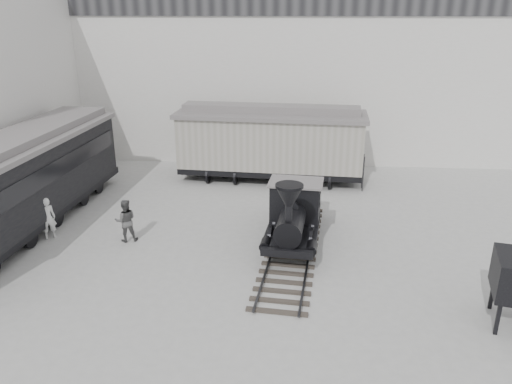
# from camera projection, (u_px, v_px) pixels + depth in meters

# --- Properties ---
(ground) EXTENTS (90.00, 90.00, 0.00)m
(ground) POSITION_uv_depth(u_px,v_px,m) (254.00, 293.00, 15.68)
(ground) COLOR #9E9E9B
(north_wall) EXTENTS (34.00, 2.51, 11.00)m
(north_wall) POSITION_uv_depth(u_px,v_px,m) (276.00, 62.00, 27.73)
(north_wall) COLOR silver
(north_wall) RESTS_ON ground
(locomotive) EXTENTS (2.66, 8.64, 3.00)m
(locomotive) POSITION_uv_depth(u_px,v_px,m) (294.00, 217.00, 18.59)
(locomotive) COLOR #352F27
(locomotive) RESTS_ON ground
(boxcar) EXTENTS (9.67, 3.58, 3.89)m
(boxcar) POSITION_uv_depth(u_px,v_px,m) (270.00, 141.00, 25.30)
(boxcar) COLOR black
(boxcar) RESTS_ON ground
(passenger_coach) EXTENTS (3.64, 13.55, 3.59)m
(passenger_coach) POSITION_uv_depth(u_px,v_px,m) (20.00, 183.00, 19.49)
(passenger_coach) COLOR black
(passenger_coach) RESTS_ON ground
(visitor_a) EXTENTS (0.73, 0.68, 1.68)m
(visitor_a) POSITION_uv_depth(u_px,v_px,m) (47.00, 218.00, 19.13)
(visitor_a) COLOR silver
(visitor_a) RESTS_ON ground
(visitor_b) EXTENTS (0.98, 0.87, 1.68)m
(visitor_b) POSITION_uv_depth(u_px,v_px,m) (126.00, 221.00, 18.92)
(visitor_b) COLOR #4E4E4E
(visitor_b) RESTS_ON ground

